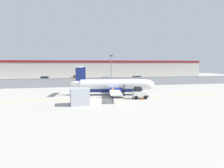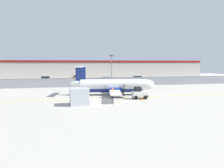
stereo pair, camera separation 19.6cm
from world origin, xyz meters
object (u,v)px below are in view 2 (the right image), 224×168
(traffic_cone_near_right, at_px, (117,91))
(parked_car_2, at_px, (106,80))
(baggage_tug, at_px, (139,93))
(cargo_container, at_px, (79,97))
(traffic_cone_near_left, at_px, (123,93))
(traffic_cone_far_left, at_px, (142,98))
(commuter_airplane, at_px, (115,86))
(apron_light_pole, at_px, (111,68))
(ground_crew_worker, at_px, (113,92))
(parked_car_0, at_px, (46,79))
(parked_car_3, at_px, (138,78))
(parked_car_1, at_px, (78,78))

(traffic_cone_near_right, relative_size, parked_car_2, 0.15)
(baggage_tug, xyz_separation_m, cargo_container, (-9.24, -2.72, 0.24))
(traffic_cone_near_left, bearing_deg, traffic_cone_far_left, -74.99)
(cargo_container, xyz_separation_m, parked_car_2, (8.37, 27.47, -0.21))
(commuter_airplane, relative_size, apron_light_pole, 2.21)
(baggage_tug, height_order, ground_crew_worker, baggage_tug)
(ground_crew_worker, xyz_separation_m, cargo_container, (-5.27, -3.83, 0.15))
(parked_car_0, xyz_separation_m, parked_car_3, (26.90, -3.43, 0.00))
(ground_crew_worker, distance_m, traffic_cone_far_left, 4.58)
(traffic_cone_far_left, bearing_deg, parked_car_3, 72.40)
(traffic_cone_far_left, distance_m, parked_car_3, 30.58)
(commuter_airplane, bearing_deg, cargo_container, -121.76)
(parked_car_2, bearing_deg, baggage_tug, -83.94)
(parked_car_3, bearing_deg, commuter_airplane, -121.76)
(traffic_cone_near_right, relative_size, parked_car_1, 0.15)
(baggage_tug, relative_size, traffic_cone_near_left, 3.69)
(parked_car_1, distance_m, apron_light_pole, 20.70)
(ground_crew_worker, bearing_deg, traffic_cone_near_right, -167.58)
(traffic_cone_near_right, distance_m, parked_car_3, 23.85)
(traffic_cone_near_left, bearing_deg, apron_light_pole, 89.70)
(parked_car_1, relative_size, parked_car_3, 1.00)
(traffic_cone_near_left, bearing_deg, parked_car_1, 103.16)
(ground_crew_worker, bearing_deg, parked_car_1, -140.48)
(cargo_container, xyz_separation_m, parked_car_1, (0.89, 37.23, -0.21))
(traffic_cone_far_left, bearing_deg, parked_car_1, 103.45)
(traffic_cone_far_left, distance_m, parked_car_1, 36.38)
(parked_car_0, xyz_separation_m, apron_light_pole, (16.23, -16.36, 3.41))
(cargo_container, relative_size, traffic_cone_far_left, 3.93)
(traffic_cone_far_left, height_order, parked_car_3, parked_car_3)
(commuter_airplane, distance_m, traffic_cone_near_left, 2.04)
(parked_car_1, bearing_deg, traffic_cone_near_right, -71.86)
(baggage_tug, bearing_deg, parked_car_1, 105.42)
(traffic_cone_near_right, xyz_separation_m, parked_car_3, (11.15, 21.08, 0.58))
(parked_car_0, bearing_deg, ground_crew_worker, -59.71)
(cargo_container, bearing_deg, traffic_cone_near_left, 39.69)
(commuter_airplane, bearing_deg, baggage_tug, -46.86)
(parked_car_1, bearing_deg, ground_crew_worker, -77.89)
(cargo_container, distance_m, traffic_cone_far_left, 9.57)
(commuter_airplane, distance_m, apron_light_pole, 11.36)
(traffic_cone_near_right, height_order, apron_light_pole, apron_light_pole)
(parked_car_1, bearing_deg, cargo_container, -86.73)
(ground_crew_worker, relative_size, parked_car_1, 0.39)
(traffic_cone_near_right, height_order, parked_car_2, parked_car_2)
(commuter_airplane, distance_m, parked_car_2, 20.43)
(commuter_airplane, xyz_separation_m, traffic_cone_near_left, (1.57, 0.21, -1.29))
(commuter_airplane, distance_m, ground_crew_worker, 3.55)
(traffic_cone_near_left, bearing_deg, parked_car_0, 120.86)
(commuter_airplane, xyz_separation_m, parked_car_0, (-14.61, 27.28, -0.71))
(commuter_airplane, xyz_separation_m, baggage_tug, (2.94, -4.44, -0.75))
(baggage_tug, height_order, parked_car_0, baggage_tug)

